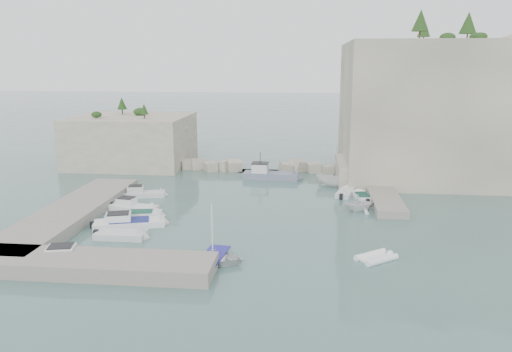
# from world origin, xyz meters

# --- Properties ---
(ground) EXTENTS (400.00, 400.00, 0.00)m
(ground) POSITION_xyz_m (0.00, 0.00, 0.00)
(ground) COLOR #4B716C
(ground) RESTS_ON ground
(cliff_east) EXTENTS (26.00, 22.00, 17.00)m
(cliff_east) POSITION_xyz_m (23.00, 23.00, 8.50)
(cliff_east) COLOR beige
(cliff_east) RESTS_ON ground
(cliff_terrace) EXTENTS (8.00, 10.00, 2.50)m
(cliff_terrace) POSITION_xyz_m (13.00, 18.00, 1.25)
(cliff_terrace) COLOR beige
(cliff_terrace) RESTS_ON ground
(outcrop_west) EXTENTS (16.00, 14.00, 7.00)m
(outcrop_west) POSITION_xyz_m (-20.00, 25.00, 3.50)
(outcrop_west) COLOR beige
(outcrop_west) RESTS_ON ground
(quay_west) EXTENTS (5.00, 24.00, 1.10)m
(quay_west) POSITION_xyz_m (-17.00, -1.00, 0.55)
(quay_west) COLOR #9E9689
(quay_west) RESTS_ON ground
(quay_south) EXTENTS (18.00, 4.00, 1.10)m
(quay_south) POSITION_xyz_m (-10.00, -12.50, 0.55)
(quay_south) COLOR #9E9689
(quay_south) RESTS_ON ground
(ledge_east) EXTENTS (3.00, 16.00, 0.80)m
(ledge_east) POSITION_xyz_m (13.50, 10.00, 0.40)
(ledge_east) COLOR #9E9689
(ledge_east) RESTS_ON ground
(breakwater) EXTENTS (28.00, 3.00, 1.40)m
(breakwater) POSITION_xyz_m (-1.00, 22.00, 0.70)
(breakwater) COLOR beige
(breakwater) RESTS_ON ground
(motorboat_a) EXTENTS (5.58, 2.78, 1.40)m
(motorboat_a) POSITION_xyz_m (-12.78, 7.48, 0.00)
(motorboat_a) COLOR silver
(motorboat_a) RESTS_ON ground
(motorboat_b) EXTENTS (5.61, 2.77, 1.40)m
(motorboat_b) POSITION_xyz_m (-11.99, 2.30, 0.00)
(motorboat_b) COLOR white
(motorboat_b) RESTS_ON ground
(motorboat_c) EXTENTS (4.53, 2.40, 0.70)m
(motorboat_c) POSITION_xyz_m (-10.51, 0.22, 0.00)
(motorboat_c) COLOR white
(motorboat_c) RESTS_ON ground
(motorboat_d) EXTENTS (7.21, 3.97, 1.40)m
(motorboat_d) POSITION_xyz_m (-10.66, -2.48, 0.00)
(motorboat_d) COLOR white
(motorboat_d) RESTS_ON ground
(motorboat_e) EXTENTS (4.64, 1.90, 0.70)m
(motorboat_e) POSITION_xyz_m (-10.29, -5.57, 0.00)
(motorboat_e) COLOR silver
(motorboat_e) RESTS_ON ground
(motorboat_f) EXTENTS (6.46, 3.14, 1.40)m
(motorboat_f) POSITION_xyz_m (-11.93, -10.89, 0.00)
(motorboat_f) COLOR white
(motorboat_f) RESTS_ON ground
(rowboat) EXTENTS (5.11, 3.92, 0.98)m
(rowboat) POSITION_xyz_m (-1.57, -9.93, 0.00)
(rowboat) COLOR white
(rowboat) RESTS_ON ground
(inflatable_dinghy) EXTENTS (3.56, 3.23, 0.44)m
(inflatable_dinghy) POSITION_xyz_m (10.59, -8.14, 0.00)
(inflatable_dinghy) COLOR white
(inflatable_dinghy) RESTS_ON ground
(tender_east_a) EXTENTS (4.28, 4.00, 1.82)m
(tender_east_a) POSITION_xyz_m (10.57, 4.60, 0.00)
(tender_east_a) COLOR white
(tender_east_a) RESTS_ON ground
(tender_east_b) EXTENTS (2.17, 4.52, 0.70)m
(tender_east_b) POSITION_xyz_m (11.30, 8.82, 0.00)
(tender_east_b) COLOR white
(tender_east_b) RESTS_ON ground
(tender_east_c) EXTENTS (2.70, 4.75, 0.70)m
(tender_east_c) POSITION_xyz_m (9.62, 10.66, 0.00)
(tender_east_c) COLOR silver
(tender_east_c) RESTS_ON ground
(tender_east_d) EXTENTS (4.83, 3.39, 1.75)m
(tender_east_d) POSITION_xyz_m (8.51, 14.33, 0.00)
(tender_east_d) COLOR white
(tender_east_d) RESTS_ON ground
(work_boat) EXTENTS (7.75, 2.68, 2.20)m
(work_boat) POSITION_xyz_m (0.70, 17.52, 0.00)
(work_boat) COLOR slate
(work_boat) RESTS_ON ground
(rowboat_mast) EXTENTS (0.10, 0.10, 4.20)m
(rowboat_mast) POSITION_xyz_m (-1.57, -9.93, 2.59)
(rowboat_mast) COLOR white
(rowboat_mast) RESTS_ON rowboat
(vegetation) EXTENTS (53.48, 13.88, 13.40)m
(vegetation) POSITION_xyz_m (17.83, 24.40, 17.93)
(vegetation) COLOR #1E4219
(vegetation) RESTS_ON ground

